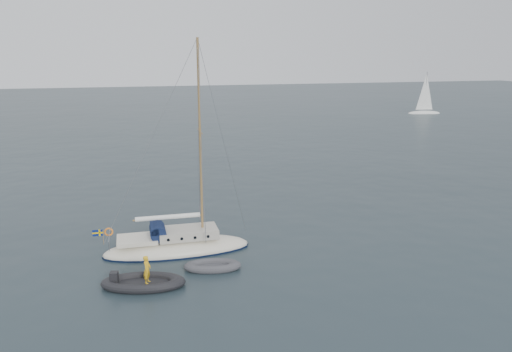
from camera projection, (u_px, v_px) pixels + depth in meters
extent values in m
plane|color=black|center=(242.00, 253.00, 27.36)|extent=(300.00, 300.00, 0.00)
ellipsoid|color=beige|center=(177.00, 249.00, 27.50)|extent=(7.98, 2.48, 1.33)
cube|color=beige|center=(188.00, 233.00, 27.45)|extent=(3.19, 1.68, 0.49)
cube|color=beige|center=(137.00, 240.00, 26.75)|extent=(2.13, 1.68, 0.22)
cylinder|color=#111C3C|center=(158.00, 231.00, 26.95)|extent=(0.85, 1.46, 0.85)
cube|color=#111C3C|center=(154.00, 228.00, 26.86)|extent=(0.40, 1.46, 0.35)
cylinder|color=olive|center=(200.00, 141.00, 26.46)|extent=(0.13, 0.13, 10.64)
cylinder|color=olive|center=(200.00, 131.00, 26.33)|extent=(0.04, 1.95, 0.04)
cylinder|color=olive|center=(168.00, 218.00, 26.94)|extent=(3.72, 0.09, 0.09)
cylinder|color=white|center=(168.00, 217.00, 26.93)|extent=(3.46, 0.25, 0.25)
cylinder|color=gray|center=(109.00, 236.00, 26.27)|extent=(0.04, 1.95, 0.04)
torus|color=orange|center=(108.00, 233.00, 26.76)|extent=(0.48, 0.09, 0.48)
cylinder|color=olive|center=(103.00, 238.00, 26.21)|extent=(0.03, 0.03, 0.80)
cube|color=navy|center=(98.00, 234.00, 26.08)|extent=(0.53, 0.02, 0.34)
cube|color=#F4C300|center=(98.00, 234.00, 26.08)|extent=(0.55, 0.03, 0.08)
cube|color=#F4C300|center=(100.00, 234.00, 26.10)|extent=(0.08, 0.03, 0.35)
cylinder|color=black|center=(165.00, 229.00, 27.94)|extent=(0.16, 0.05, 0.16)
cylinder|color=black|center=(169.00, 240.00, 26.35)|extent=(0.16, 0.05, 0.16)
cylinder|color=black|center=(178.00, 228.00, 28.13)|extent=(0.16, 0.05, 0.16)
cylinder|color=black|center=(182.00, 239.00, 26.54)|extent=(0.16, 0.05, 0.16)
cylinder|color=black|center=(191.00, 227.00, 28.32)|extent=(0.16, 0.05, 0.16)
cylinder|color=black|center=(195.00, 237.00, 26.73)|extent=(0.16, 0.05, 0.16)
cylinder|color=black|center=(203.00, 226.00, 28.51)|extent=(0.16, 0.05, 0.16)
cylinder|color=black|center=(208.00, 236.00, 26.92)|extent=(0.16, 0.05, 0.16)
cube|color=#454549|center=(213.00, 267.00, 25.22)|extent=(1.77, 0.73, 0.10)
cube|color=black|center=(143.00, 284.00, 23.35)|extent=(2.46, 1.02, 0.12)
cube|color=black|center=(114.00, 281.00, 22.91)|extent=(0.36, 0.36, 0.61)
imported|color=yellow|center=(147.00, 269.00, 23.23)|extent=(0.41, 0.54, 1.35)
ellipsoid|color=white|center=(424.00, 113.00, 91.43)|extent=(6.04, 2.01, 1.01)
cylinder|color=gray|center=(426.00, 91.00, 90.48)|extent=(0.10, 0.10, 7.04)
cone|color=white|center=(425.00, 91.00, 90.47)|extent=(3.22, 3.22, 6.54)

